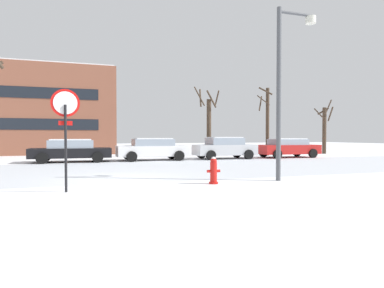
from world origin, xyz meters
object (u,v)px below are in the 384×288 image
(fire_hydrant, at_px, (214,170))
(parked_car_red, at_px, (288,148))
(stop_sign, at_px, (65,120))
(parked_car_white, at_px, (153,149))
(parked_car_black, at_px, (71,150))
(street_lamp, at_px, (285,77))
(parked_car_silver, at_px, (225,148))

(fire_hydrant, bearing_deg, parked_car_red, 46.86)
(parked_car_red, bearing_deg, stop_sign, -142.77)
(parked_car_white, bearing_deg, parked_car_red, -1.42)
(fire_hydrant, relative_size, parked_car_black, 0.19)
(fire_hydrant, height_order, street_lamp, street_lamp)
(fire_hydrant, height_order, parked_car_red, parked_car_red)
(parked_car_black, bearing_deg, stop_sign, -88.83)
(parked_car_white, bearing_deg, street_lamp, -77.52)
(stop_sign, distance_m, street_lamp, 7.33)
(parked_car_white, relative_size, parked_car_red, 1.02)
(stop_sign, distance_m, parked_car_silver, 14.83)
(parked_car_white, bearing_deg, fire_hydrant, -91.27)
(parked_car_black, distance_m, parked_car_red, 14.82)
(stop_sign, height_order, parked_car_white, stop_sign)
(fire_hydrant, bearing_deg, stop_sign, -176.40)
(street_lamp, bearing_deg, parked_car_red, 55.36)
(parked_car_silver, distance_m, parked_car_red, 4.94)
(parked_car_silver, height_order, parked_car_red, parked_car_silver)
(street_lamp, height_order, parked_car_silver, street_lamp)
(fire_hydrant, xyz_separation_m, street_lamp, (2.68, 0.03, 3.17))
(parked_car_white, height_order, parked_car_red, parked_car_white)
(stop_sign, height_order, parked_car_black, stop_sign)
(parked_car_silver, bearing_deg, stop_sign, -130.75)
(fire_hydrant, xyz_separation_m, parked_car_red, (10.12, 10.80, 0.28))
(stop_sign, xyz_separation_m, parked_car_silver, (9.65, 11.20, -1.23))
(street_lamp, relative_size, parked_car_black, 1.30)
(fire_hydrant, distance_m, parked_car_white, 11.06)
(stop_sign, relative_size, parked_car_black, 0.61)
(stop_sign, relative_size, fire_hydrant, 3.22)
(street_lamp, xyz_separation_m, parked_car_silver, (2.50, 10.88, -2.85))
(street_lamp, xyz_separation_m, parked_car_black, (-7.38, 11.05, -2.90))
(street_lamp, xyz_separation_m, parked_car_white, (-2.44, 11.02, -2.88))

